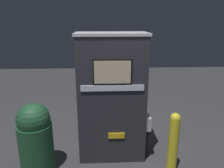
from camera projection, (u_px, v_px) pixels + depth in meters
ground_plane at (112, 163)px, 3.47m from camera, size 14.00×14.00×0.00m
gas_pump at (112, 98)px, 3.41m from camera, size 1.14×0.53×2.01m
safety_bollard at (173, 142)px, 3.15m from camera, size 0.15×0.15×0.94m
trash_bin at (35, 137)px, 3.18m from camera, size 0.50×0.50×1.06m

